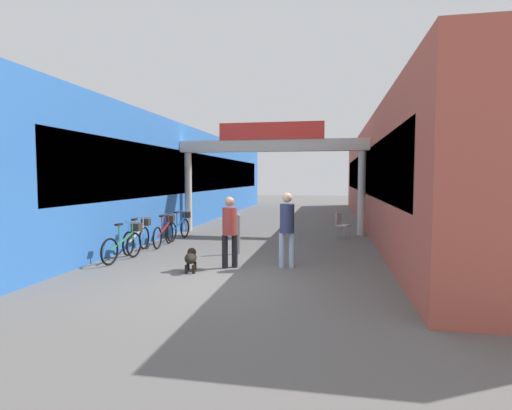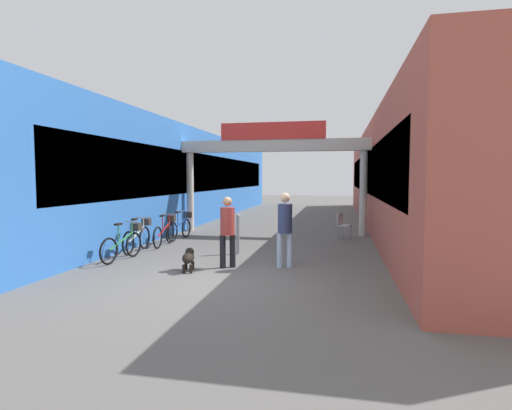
% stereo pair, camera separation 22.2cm
% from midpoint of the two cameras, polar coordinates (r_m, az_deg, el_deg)
% --- Properties ---
extents(ground_plane, '(80.00, 80.00, 0.00)m').
position_cam_midpoint_polar(ground_plane, '(8.39, -5.99, -10.80)').
color(ground_plane, '#605E5B').
extents(storefront_left, '(3.00, 26.00, 4.27)m').
position_cam_midpoint_polar(storefront_left, '(20.19, -11.01, 3.89)').
color(storefront_left, blue).
rests_on(storefront_left, ground_plane).
extents(storefront_right, '(3.00, 26.00, 4.27)m').
position_cam_midpoint_polar(storefront_right, '(18.98, 19.00, 3.75)').
color(storefront_right, '#B25142').
rests_on(storefront_right, ground_plane).
extents(arcade_sign_gateway, '(7.40, 0.47, 4.20)m').
position_cam_midpoint_polar(arcade_sign_gateway, '(15.27, 1.81, 7.20)').
color(arcade_sign_gateway, beige).
rests_on(arcade_sign_gateway, ground_plane).
extents(pedestrian_with_dog, '(0.47, 0.47, 1.68)m').
position_cam_midpoint_polar(pedestrian_with_dog, '(9.43, -4.46, -3.21)').
color(pedestrian_with_dog, black).
rests_on(pedestrian_with_dog, ground_plane).
extents(pedestrian_companion, '(0.42, 0.42, 1.78)m').
position_cam_midpoint_polar(pedestrian_companion, '(9.46, 3.78, -2.80)').
color(pedestrian_companion, '#A5BFE0').
rests_on(pedestrian_companion, ground_plane).
extents(dog_on_leash, '(0.40, 0.71, 0.50)m').
position_cam_midpoint_polar(dog_on_leash, '(9.29, -9.97, -7.43)').
color(dog_on_leash, black).
rests_on(dog_on_leash, ground_plane).
extents(bicycle_green_nearest, '(0.46, 1.69, 0.98)m').
position_cam_midpoint_polar(bicycle_green_nearest, '(10.90, -18.78, -5.22)').
color(bicycle_green_nearest, black).
rests_on(bicycle_green_nearest, ground_plane).
extents(bicycle_silver_second, '(0.46, 1.69, 0.98)m').
position_cam_midpoint_polar(bicycle_silver_second, '(12.03, -16.98, -4.33)').
color(bicycle_silver_second, black).
rests_on(bicycle_silver_second, ground_plane).
extents(bicycle_red_third, '(0.46, 1.69, 0.98)m').
position_cam_midpoint_polar(bicycle_red_third, '(12.88, -13.38, -3.74)').
color(bicycle_red_third, black).
rests_on(bicycle_red_third, ground_plane).
extents(bicycle_blue_farthest, '(0.46, 1.69, 0.98)m').
position_cam_midpoint_polar(bicycle_blue_farthest, '(14.05, -11.26, -3.07)').
color(bicycle_blue_farthest, black).
rests_on(bicycle_blue_farthest, ground_plane).
extents(bollard_post_metal, '(0.10, 0.10, 1.12)m').
position_cam_midpoint_polar(bollard_post_metal, '(11.15, -3.08, -4.13)').
color(bollard_post_metal, gray).
rests_on(bollard_post_metal, ground_plane).
extents(cafe_chair_aluminium_nearer, '(0.53, 0.53, 0.89)m').
position_cam_midpoint_polar(cafe_chair_aluminium_nearer, '(14.25, 11.63, -2.55)').
color(cafe_chair_aluminium_nearer, gray).
rests_on(cafe_chair_aluminium_nearer, ground_plane).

